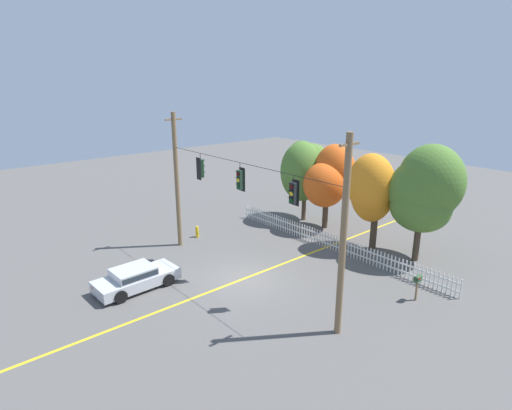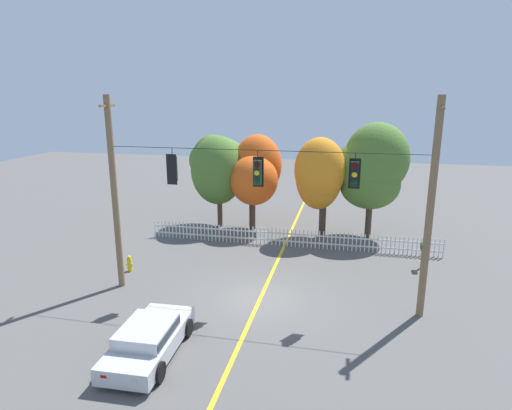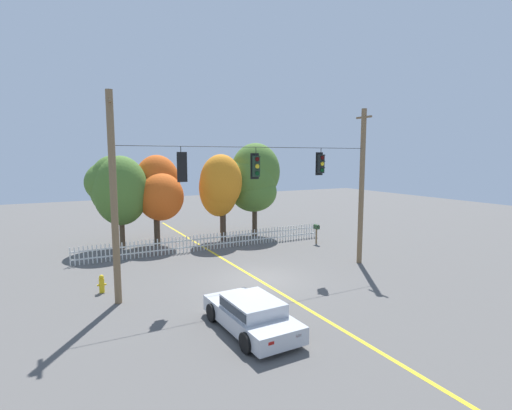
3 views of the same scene
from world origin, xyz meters
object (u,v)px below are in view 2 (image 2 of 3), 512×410
Objects in this scene: autumn_oak_far_east at (319,173)px; autumn_maple_far_west at (372,169)px; traffic_signal_northbound_secondary at (173,169)px; autumn_maple_near_fence at (217,165)px; parked_car at (149,338)px; fire_hydrant at (129,263)px; roadside_mailbox at (423,248)px; traffic_signal_westbound_side at (258,172)px; autumn_maple_mid at (256,172)px; traffic_signal_eastbound_side at (355,174)px.

autumn_maple_far_west is at bearing 15.09° from autumn_oak_far_east.
autumn_maple_near_fence is (-1.20, 9.78, -1.45)m from traffic_signal_northbound_secondary.
autumn_oak_far_east is 1.42× the size of parked_car.
autumn_maple_near_fence is at bearing 98.22° from parked_car.
roadside_mailbox is at bearing 13.65° from fire_hydrant.
traffic_signal_westbound_side is 9.79m from roadside_mailbox.
autumn_maple_mid is 1.41× the size of parked_car.
fire_hydrant is (-4.54, -8.03, -3.27)m from autumn_maple_mid.
traffic_signal_eastbound_side is 0.20× the size of autumn_maple_far_west.
traffic_signal_westbound_side is at bearing 0.32° from traffic_signal_northbound_secondary.
traffic_signal_northbound_secondary reaches higher than parked_car.
autumn_maple_mid is (1.36, 9.62, -1.77)m from traffic_signal_northbound_secondary.
traffic_signal_westbound_side is 0.25× the size of autumn_maple_near_fence.
traffic_signal_eastbound_side is 0.32× the size of parked_car.
traffic_signal_northbound_secondary is 9.87m from autumn_maple_mid.
fire_hydrant is (-10.42, 1.57, -5.11)m from traffic_signal_eastbound_side.
roadside_mailbox is at bearing -21.84° from autumn_maple_near_fence.
autumn_maple_far_west is 5.20× the size of roadside_mailbox.
autumn_maple_mid is 4.08m from autumn_oak_far_east.
autumn_maple_mid is 0.99× the size of autumn_oak_far_east.
parked_car is (-4.46, -13.44, -3.30)m from autumn_oak_far_east.
roadside_mailbox reaches higher than fire_hydrant.
autumn_maple_far_west is (1.07, 9.52, -1.36)m from traffic_signal_eastbound_side.
autumn_maple_far_west is 6.02m from roadside_mailbox.
autumn_maple_near_fence is 6.63m from autumn_oak_far_east.
traffic_signal_eastbound_side is 0.23× the size of autumn_maple_near_fence.
autumn_maple_mid is at bearing 81.94° from traffic_signal_northbound_secondary.
autumn_maple_mid is 4.53× the size of roadside_mailbox.
autumn_maple_far_west is (2.96, 0.80, 0.24)m from autumn_oak_far_east.
fire_hydrant is 0.61× the size of roadside_mailbox.
parked_car is at bearing -57.13° from fire_hydrant.
autumn_oak_far_east is at bearing -12.45° from autumn_maple_mid.
roadside_mailbox is at bearing 34.44° from traffic_signal_westbound_side.
autumn_maple_near_fence is 9.52m from autumn_maple_far_west.
traffic_signal_northbound_secondary is at bearing -179.85° from traffic_signal_eastbound_side.
autumn_maple_far_west reaches higher than autumn_oak_far_east.
roadside_mailbox is (9.41, -4.64, -2.60)m from autumn_maple_mid.
autumn_maple_near_fence is at bearing 176.35° from autumn_maple_mid.
autumn_maple_far_west is 1.61× the size of parked_car.
autumn_maple_mid is at bearing 60.50° from fire_hydrant.
traffic_signal_westbound_side is at bearing -116.62° from autumn_maple_far_west.
traffic_signal_westbound_side reaches higher than parked_car.
traffic_signal_westbound_side is 10.72m from autumn_maple_far_west.
autumn_oak_far_east reaches higher than roadside_mailbox.
autumn_maple_far_west is at bearing -1.47° from autumn_maple_near_fence.
traffic_signal_westbound_side is 1.12× the size of roadside_mailbox.
parked_car is (-2.65, -4.72, -4.82)m from traffic_signal_westbound_side.
traffic_signal_northbound_secondary reaches higher than autumn_maple_mid.
traffic_signal_eastbound_side is 13.00m from autumn_maple_near_fence.
traffic_signal_eastbound_side is 11.71m from fire_hydrant.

